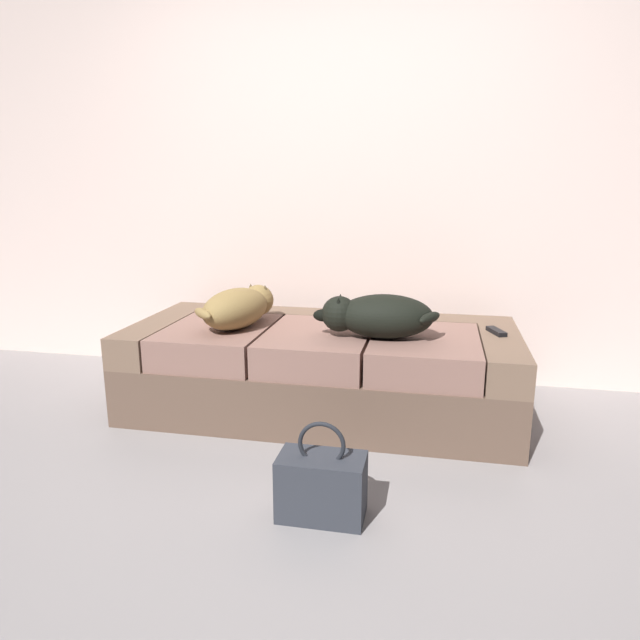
# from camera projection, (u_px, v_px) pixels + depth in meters

# --- Properties ---
(ground_plane) EXTENTS (10.00, 10.00, 0.00)m
(ground_plane) POSITION_uv_depth(u_px,v_px,m) (265.00, 518.00, 2.11)
(ground_plane) COLOR gray
(back_wall) EXTENTS (6.40, 0.10, 2.80)m
(back_wall) POSITION_uv_depth(u_px,v_px,m) (344.00, 150.00, 3.44)
(back_wall) COLOR beige
(back_wall) RESTS_ON ground
(couch) EXTENTS (2.03, 0.91, 0.47)m
(couch) POSITION_uv_depth(u_px,v_px,m) (322.00, 369.00, 3.07)
(couch) COLOR brown
(couch) RESTS_ON ground
(dog_tan) EXTENTS (0.37, 0.60, 0.21)m
(dog_tan) POSITION_uv_depth(u_px,v_px,m) (240.00, 307.00, 3.00)
(dog_tan) COLOR olive
(dog_tan) RESTS_ON couch
(dog_dark) EXTENTS (0.64, 0.30, 0.22)m
(dog_dark) POSITION_uv_depth(u_px,v_px,m) (377.00, 316.00, 2.79)
(dog_dark) COLOR black
(dog_dark) RESTS_ON couch
(tv_remote) EXTENTS (0.10, 0.16, 0.02)m
(tv_remote) POSITION_uv_depth(u_px,v_px,m) (496.00, 331.00, 2.88)
(tv_remote) COLOR black
(tv_remote) RESTS_ON couch
(handbag) EXTENTS (0.32, 0.18, 0.38)m
(handbag) POSITION_uv_depth(u_px,v_px,m) (322.00, 485.00, 2.09)
(handbag) COLOR #2D3139
(handbag) RESTS_ON ground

